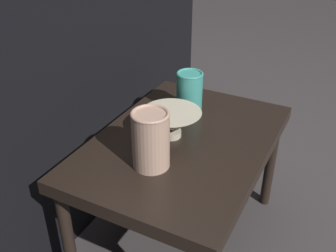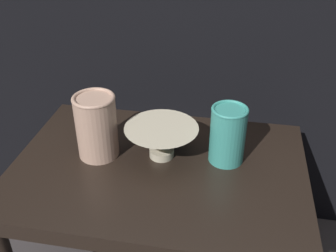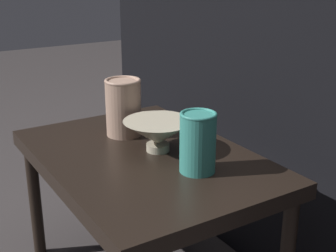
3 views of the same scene
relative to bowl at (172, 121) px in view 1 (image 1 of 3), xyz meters
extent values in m
plane|color=#383333|center=(0.00, -0.04, -0.46)|extent=(8.00, 8.00, 0.00)
cube|color=black|center=(0.00, -0.04, -0.07)|extent=(0.70, 0.49, 0.04)
cylinder|color=black|center=(0.31, -0.25, -0.27)|extent=(0.04, 0.04, 0.37)
cylinder|color=black|center=(-0.32, 0.17, -0.27)|extent=(0.04, 0.04, 0.37)
cylinder|color=black|center=(0.31, 0.17, -0.27)|extent=(0.04, 0.04, 0.37)
cube|color=black|center=(0.00, 0.53, -0.03)|extent=(1.54, 0.50, 0.86)
cylinder|color=#B2A88E|center=(0.00, 0.00, -0.04)|extent=(0.06, 0.06, 0.02)
cone|color=#B2A88E|center=(0.00, 0.00, 0.00)|extent=(0.18, 0.18, 0.06)
cylinder|color=tan|center=(-0.16, -0.02, 0.03)|extent=(0.10, 0.10, 0.16)
torus|color=tan|center=(-0.16, -0.02, 0.11)|extent=(0.10, 0.10, 0.01)
cylinder|color=teal|center=(0.15, 0.01, 0.02)|extent=(0.08, 0.08, 0.14)
torus|color=teal|center=(0.15, 0.01, 0.09)|extent=(0.09, 0.09, 0.01)
camera|label=1|loc=(-0.90, -0.45, 0.58)|focal=42.00mm
camera|label=2|loc=(0.15, -0.77, 0.53)|focal=42.00mm
camera|label=3|loc=(0.97, -0.57, 0.42)|focal=50.00mm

